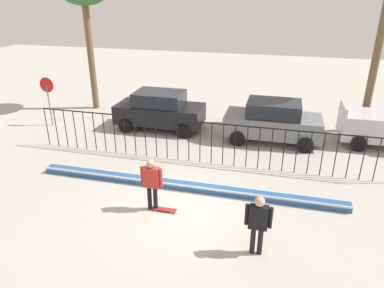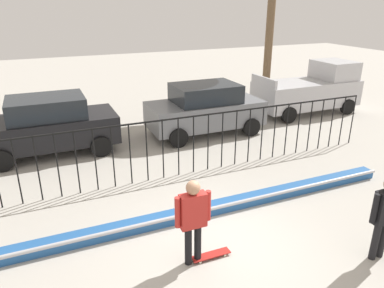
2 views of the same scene
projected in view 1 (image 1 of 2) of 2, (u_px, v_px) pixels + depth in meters
The scene contains 9 objects.
ground_plane at pixel (176, 207), 11.66m from camera, with size 60.00×60.00×0.00m, color #ADA89E.
bowl_coping_ledge at pixel (185, 186), 12.66m from camera, with size 11.00×0.40×0.27m.
perimeter_fence at pixel (200, 137), 14.26m from camera, with size 14.04×0.04×1.75m.
skateboarder at pixel (152, 180), 11.14m from camera, with size 0.71×0.27×1.77m.
skateboard at pixel (164, 209), 11.44m from camera, with size 0.80×0.20×0.07m.
camera_operator at pixel (258, 220), 9.22m from camera, with size 0.71×0.27×1.75m.
parked_car_black at pixel (160, 110), 17.82m from camera, with size 4.30×2.12×1.90m.
parked_car_gray at pixel (273, 121), 16.34m from camera, with size 4.30×2.12×1.90m.
stop_sign at pixel (48, 95), 18.00m from camera, with size 0.76×0.07×2.50m.
Camera 1 is at (2.96, -9.43, 6.55)m, focal length 33.56 mm.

